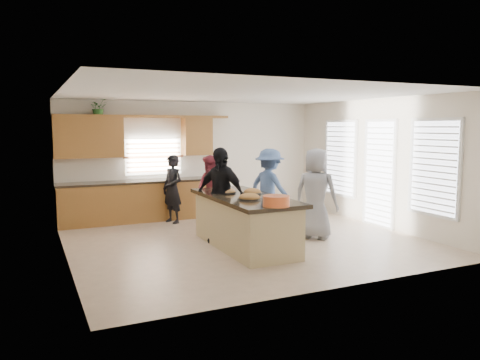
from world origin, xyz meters
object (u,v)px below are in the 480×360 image
island (245,223)px  woman_right_back (270,187)px  woman_left_mid (211,191)px  salad_bowl (276,200)px  woman_left_front (220,195)px  woman_right_front (316,194)px  woman_left_back (173,189)px

island → woman_right_back: (1.32, 1.49, 0.40)m
woman_left_mid → island: bearing=-20.8°
island → salad_bowl: 1.35m
woman_left_mid → woman_left_front: bearing=-32.0°
woman_right_front → woman_left_front: bearing=38.2°
salad_bowl → island: bearing=88.8°
woman_left_mid → woman_left_back: bearing=-154.2°
woman_left_front → woman_right_back: bearing=90.5°
woman_left_back → woman_right_back: size_ratio=0.91×
woman_right_back → island: bearing=116.4°
salad_bowl → woman_right_back: woman_right_back is taller
woman_right_front → salad_bowl: bearing=91.1°
island → salad_bowl: size_ratio=6.33×
island → woman_left_mid: bearing=86.9°
island → woman_right_back: 2.03m
island → woman_left_front: size_ratio=1.49×
woman_left_front → woman_right_front: (1.82, -0.48, -0.02)m
woman_right_back → salad_bowl: bearing=131.4°
woman_left_front → woman_right_back: size_ratio=1.06×
island → woman_left_back: (-0.56, 2.68, 0.33)m
island → woman_left_mid: woman_left_mid is taller
salad_bowl → woman_left_front: size_ratio=0.24×
salad_bowl → woman_right_back: bearing=63.6°
woman_left_back → woman_right_front: bearing=15.6°
woman_left_back → woman_left_front: size_ratio=0.86×
salad_bowl → woman_left_mid: size_ratio=0.27×
woman_left_back → woman_left_front: (0.29, -2.16, 0.13)m
woman_left_front → woman_right_back: 1.86m
woman_left_mid → woman_right_front: 2.42m
island → woman_left_back: size_ratio=1.73×
woman_left_back → woman_right_back: bearing=34.7°
island → woman_right_front: (1.56, 0.03, 0.44)m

